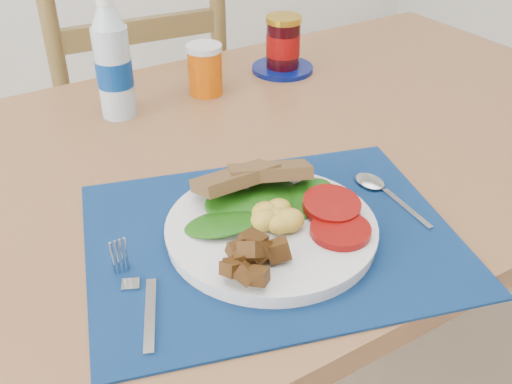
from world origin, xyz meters
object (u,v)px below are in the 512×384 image
chair_far (133,78)px  jam_on_saucer (283,47)px  breakfast_plate (269,227)px  juice_glass (205,71)px  water_bottle (113,65)px

chair_far → jam_on_saucer: chair_far is taller
breakfast_plate → juice_glass: (0.16, 0.49, 0.02)m
chair_far → jam_on_saucer: (0.20, -0.43, 0.18)m
water_bottle → juice_glass: water_bottle is taller
chair_far → juice_glass: chair_far is taller
chair_far → breakfast_plate: chair_far is taller
breakfast_plate → jam_on_saucer: bearing=63.8°
breakfast_plate → juice_glass: 0.51m
breakfast_plate → jam_on_saucer: (0.36, 0.51, 0.03)m
chair_far → water_bottle: (-0.19, -0.45, 0.23)m
chair_far → juice_glass: (-0.00, -0.45, 0.17)m
chair_far → water_bottle: bearing=72.7°
juice_glass → chair_far: bearing=89.7°
water_bottle → juice_glass: (0.19, 0.00, -0.05)m
chair_far → juice_glass: bearing=95.4°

